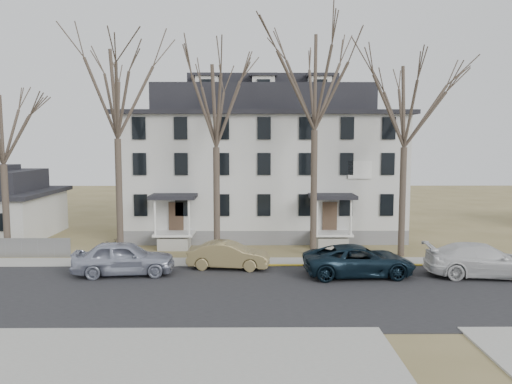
{
  "coord_description": "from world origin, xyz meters",
  "views": [
    {
      "loc": [
        -2.8,
        -20.77,
        7.08
      ],
      "look_at": [
        -2.57,
        9.0,
        4.09
      ],
      "focal_mm": 35.0,
      "sensor_mm": 36.0,
      "label": 1
    }
  ],
  "objects_px": {
    "tree_bungalow": "(2,125)",
    "car_tan": "(229,256)",
    "tree_far_left": "(116,88)",
    "car_navy": "(359,261)",
    "car_silver": "(124,259)",
    "tree_mid_right": "(405,100)",
    "car_white": "(483,261)",
    "tree_center": "(315,75)",
    "tree_mid_left": "(216,100)",
    "bicycle_left": "(110,245)",
    "boarding_house": "(263,164)"
  },
  "relations": [
    {
      "from": "boarding_house",
      "to": "tree_far_left",
      "type": "height_order",
      "value": "tree_far_left"
    },
    {
      "from": "car_silver",
      "to": "tree_far_left",
      "type": "bearing_deg",
      "value": 11.21
    },
    {
      "from": "boarding_house",
      "to": "car_silver",
      "type": "height_order",
      "value": "boarding_house"
    },
    {
      "from": "tree_center",
      "to": "car_silver",
      "type": "distance_m",
      "value": 15.39
    },
    {
      "from": "tree_mid_right",
      "to": "car_navy",
      "type": "bearing_deg",
      "value": -127.46
    },
    {
      "from": "tree_center",
      "to": "car_silver",
      "type": "xyz_separation_m",
      "value": [
        -10.63,
        -4.51,
        -10.18
      ]
    },
    {
      "from": "tree_bungalow",
      "to": "car_tan",
      "type": "xyz_separation_m",
      "value": [
        13.87,
        -3.2,
        -7.37
      ]
    },
    {
      "from": "boarding_house",
      "to": "bicycle_left",
      "type": "bearing_deg",
      "value": -146.27
    },
    {
      "from": "car_white",
      "to": "bicycle_left",
      "type": "distance_m",
      "value": 22.33
    },
    {
      "from": "tree_center",
      "to": "car_tan",
      "type": "bearing_deg",
      "value": -148.02
    },
    {
      "from": "boarding_house",
      "to": "car_navy",
      "type": "height_order",
      "value": "boarding_house"
    },
    {
      "from": "tree_bungalow",
      "to": "car_silver",
      "type": "bearing_deg",
      "value": -28.3
    },
    {
      "from": "tree_center",
      "to": "car_tan",
      "type": "distance_m",
      "value": 11.98
    },
    {
      "from": "car_navy",
      "to": "car_white",
      "type": "xyz_separation_m",
      "value": [
        6.49,
        -0.23,
        0.05
      ]
    },
    {
      "from": "car_white",
      "to": "car_navy",
      "type": "bearing_deg",
      "value": 93.68
    },
    {
      "from": "tree_mid_left",
      "to": "tree_bungalow",
      "type": "xyz_separation_m",
      "value": [
        -13.0,
        0.0,
        -1.48
      ]
    },
    {
      "from": "tree_center",
      "to": "tree_mid_right",
      "type": "xyz_separation_m",
      "value": [
        5.5,
        0.0,
        -1.48
      ]
    },
    {
      "from": "tree_mid_left",
      "to": "bicycle_left",
      "type": "relative_size",
      "value": 8.4
    },
    {
      "from": "tree_mid_left",
      "to": "tree_mid_right",
      "type": "bearing_deg",
      "value": 0.0
    },
    {
      "from": "boarding_house",
      "to": "bicycle_left",
      "type": "height_order",
      "value": "boarding_house"
    },
    {
      "from": "car_tan",
      "to": "car_white",
      "type": "xyz_separation_m",
      "value": [
        13.45,
        -1.81,
        0.12
      ]
    },
    {
      "from": "car_navy",
      "to": "boarding_house",
      "type": "bearing_deg",
      "value": 16.7
    },
    {
      "from": "tree_mid_left",
      "to": "bicycle_left",
      "type": "height_order",
      "value": "tree_mid_left"
    },
    {
      "from": "car_silver",
      "to": "tree_bungalow",
      "type": "bearing_deg",
      "value": 56.0
    },
    {
      "from": "car_silver",
      "to": "car_navy",
      "type": "xyz_separation_m",
      "value": [
        12.46,
        -0.28,
        -0.09
      ]
    },
    {
      "from": "tree_bungalow",
      "to": "tree_mid_right",
      "type": "bearing_deg",
      "value": 0.0
    },
    {
      "from": "tree_mid_right",
      "to": "car_tan",
      "type": "xyz_separation_m",
      "value": [
        -10.63,
        -3.2,
        -8.86
      ]
    },
    {
      "from": "boarding_house",
      "to": "car_white",
      "type": "bearing_deg",
      "value": -49.31
    },
    {
      "from": "car_white",
      "to": "tree_far_left",
      "type": "bearing_deg",
      "value": 81.83
    },
    {
      "from": "tree_mid_left",
      "to": "tree_mid_right",
      "type": "xyz_separation_m",
      "value": [
        11.5,
        0.0,
        0.0
      ]
    },
    {
      "from": "tree_mid_left",
      "to": "car_tan",
      "type": "bearing_deg",
      "value": -74.82
    },
    {
      "from": "tree_far_left",
      "to": "tree_bungalow",
      "type": "height_order",
      "value": "tree_far_left"
    },
    {
      "from": "car_tan",
      "to": "car_navy",
      "type": "height_order",
      "value": "car_navy"
    },
    {
      "from": "tree_center",
      "to": "tree_mid_left",
      "type": "bearing_deg",
      "value": 180.0
    },
    {
      "from": "tree_mid_right",
      "to": "car_white",
      "type": "distance_m",
      "value": 10.47
    },
    {
      "from": "tree_mid_right",
      "to": "tree_far_left",
      "type": "bearing_deg",
      "value": 180.0
    },
    {
      "from": "tree_bungalow",
      "to": "car_silver",
      "type": "distance_m",
      "value": 11.93
    },
    {
      "from": "tree_mid_left",
      "to": "car_silver",
      "type": "bearing_deg",
      "value": -135.78
    },
    {
      "from": "tree_mid_left",
      "to": "car_white",
      "type": "bearing_deg",
      "value": -19.31
    },
    {
      "from": "car_navy",
      "to": "tree_bungalow",
      "type": "bearing_deg",
      "value": 73.28
    },
    {
      "from": "car_navy",
      "to": "car_white",
      "type": "relative_size",
      "value": 0.98
    },
    {
      "from": "tree_bungalow",
      "to": "tree_far_left",
      "type": "bearing_deg",
      "value": 0.0
    },
    {
      "from": "tree_center",
      "to": "bicycle_left",
      "type": "distance_m",
      "value": 16.93
    },
    {
      "from": "tree_mid_right",
      "to": "car_tan",
      "type": "distance_m",
      "value": 14.2
    },
    {
      "from": "tree_mid_left",
      "to": "bicycle_left",
      "type": "bearing_deg",
      "value": 168.41
    },
    {
      "from": "car_navy",
      "to": "car_white",
      "type": "bearing_deg",
      "value": -95.79
    },
    {
      "from": "tree_far_left",
      "to": "tree_mid_right",
      "type": "bearing_deg",
      "value": 0.0
    },
    {
      "from": "tree_mid_left",
      "to": "tree_center",
      "type": "height_order",
      "value": "tree_center"
    },
    {
      "from": "car_tan",
      "to": "car_navy",
      "type": "distance_m",
      "value": 7.14
    },
    {
      "from": "car_silver",
      "to": "car_white",
      "type": "height_order",
      "value": "car_silver"
    }
  ]
}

